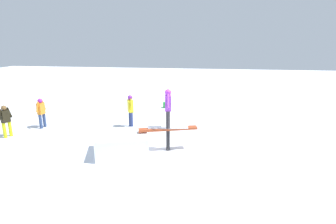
{
  "coord_description": "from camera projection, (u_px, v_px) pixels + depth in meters",
  "views": [
    {
      "loc": [
        1.32,
        -9.0,
        3.97
      ],
      "look_at": [
        0.0,
        0.0,
        1.49
      ],
      "focal_mm": 28.0,
      "sensor_mm": 36.0,
      "label": 1
    }
  ],
  "objects": [
    {
      "name": "rail_feature",
      "position": [
        168.0,
        132.0,
        9.63
      ],
      "size": [
        2.14,
        0.92,
        0.89
      ],
      "rotation": [
        0.0,
        0.0,
        0.31
      ],
      "color": "black",
      "rests_on": "ground"
    },
    {
      "name": "ground_plane",
      "position": [
        168.0,
        150.0,
        9.82
      ],
      "size": [
        60.0,
        60.0,
        0.0
      ],
      "primitive_type": "plane",
      "color": "white"
    },
    {
      "name": "backpack_on_snow",
      "position": [
        166.0,
        105.0,
        16.02
      ],
      "size": [
        0.35,
        0.37,
        0.34
      ],
      "primitive_type": "cube",
      "rotation": [
        0.0,
        0.0,
        5.3
      ],
      "color": "green",
      "rests_on": "ground"
    },
    {
      "name": "bystander_black",
      "position": [
        6.0,
        119.0,
        10.98
      ],
      "size": [
        0.29,
        0.59,
        1.38
      ],
      "rotation": [
        0.0,
        0.0,
        1.24
      ],
      "color": "#CDD119",
      "rests_on": "ground"
    },
    {
      "name": "snow_kicker_ramp",
      "position": [
        122.0,
        144.0,
        9.47
      ],
      "size": [
        2.17,
        1.97,
        0.75
      ],
      "primitive_type": "cube",
      "rotation": [
        0.0,
        0.0,
        0.31
      ],
      "color": "white",
      "rests_on": "ground"
    },
    {
      "name": "bystander_yellow",
      "position": [
        130.0,
        109.0,
        12.22
      ],
      "size": [
        0.38,
        0.6,
        1.55
      ],
      "rotation": [
        0.0,
        0.0,
        2.06
      ],
      "color": "navy",
      "rests_on": "ground"
    },
    {
      "name": "main_rider_on_rail",
      "position": [
        168.0,
        109.0,
        9.4
      ],
      "size": [
        1.49,
        0.72,
        1.43
      ],
      "rotation": [
        0.0,
        0.0,
        0.16
      ],
      "color": "silver",
      "rests_on": "rail_feature"
    },
    {
      "name": "bystander_orange",
      "position": [
        41.0,
        111.0,
        12.19
      ],
      "size": [
        0.23,
        0.63,
        1.4
      ],
      "rotation": [
        0.0,
        0.0,
        1.48
      ],
      "color": "navy",
      "rests_on": "ground"
    },
    {
      "name": "loose_snowboard_white",
      "position": [
        162.0,
        117.0,
        14.03
      ],
      "size": [
        0.58,
        1.42,
        0.02
      ],
      "primitive_type": "cube",
      "rotation": [
        0.0,
        0.0,
        4.93
      ],
      "color": "white",
      "rests_on": "ground"
    }
  ]
}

